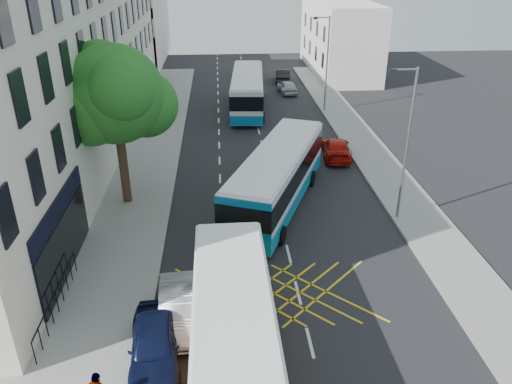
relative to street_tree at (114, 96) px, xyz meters
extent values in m
cube|color=gray|center=(0.01, 0.03, -6.22)|extent=(5.00, 70.00, 0.15)
cube|color=gray|center=(16.01, 0.03, -6.22)|extent=(3.00, 70.00, 0.15)
cube|color=beige|center=(-5.49, 9.53, 0.21)|extent=(8.00, 45.00, 13.00)
cube|color=black|center=(-1.44, -6.97, -2.89)|extent=(0.12, 7.00, 0.90)
cube|color=black|center=(-1.44, -6.97, -4.69)|extent=(0.12, 7.00, 2.60)
cube|color=silver|center=(-5.49, 40.03, -1.29)|extent=(8.00, 20.00, 10.00)
cube|color=silver|center=(19.51, 33.03, -2.29)|extent=(6.00, 18.00, 8.00)
cylinder|color=#382619|center=(0.01, 0.03, -3.94)|extent=(0.50, 0.50, 4.40)
sphere|color=#21631C|center=(0.01, 0.03, 0.06)|extent=(5.20, 5.20, 5.20)
sphere|color=#21631C|center=(1.41, 0.83, -0.74)|extent=(3.60, 3.60, 3.60)
sphere|color=#21631C|center=(-1.19, -0.57, -0.54)|extent=(3.80, 3.80, 3.80)
sphere|color=#21631C|center=(0.61, -1.27, 0.66)|extent=(3.40, 3.40, 3.40)
sphere|color=#21631C|center=(-0.79, 1.13, 1.06)|extent=(3.20, 3.20, 3.20)
cylinder|color=slate|center=(14.81, -2.97, -2.14)|extent=(0.14, 0.14, 8.00)
cylinder|color=slate|center=(14.21, -2.97, 1.76)|extent=(1.20, 0.10, 0.10)
cube|color=black|center=(13.61, -2.97, 1.71)|extent=(0.35, 0.15, 0.18)
cylinder|color=slate|center=(14.81, 17.03, -2.14)|extent=(0.14, 0.14, 8.00)
cylinder|color=slate|center=(14.21, 17.03, 1.76)|extent=(1.20, 0.10, 0.10)
cube|color=black|center=(13.61, 17.03, 1.71)|extent=(0.35, 0.15, 0.18)
cube|color=silver|center=(5.68, -14.03, -4.56)|extent=(2.68, 11.41, 2.74)
cube|color=silver|center=(5.68, -14.03, -3.13)|extent=(2.47, 11.18, 0.12)
cube|color=black|center=(5.68, -14.03, -4.17)|extent=(2.74, 11.47, 1.14)
cube|color=orange|center=(5.68, -14.03, -5.52)|extent=(2.73, 11.46, 0.78)
cylinder|color=black|center=(4.36, -10.93, -5.83)|extent=(0.30, 0.93, 0.93)
cylinder|color=black|center=(6.95, -10.91, -5.83)|extent=(0.30, 0.93, 0.93)
cube|color=silver|center=(8.51, -0.84, -4.51)|extent=(6.84, 11.82, 2.81)
cube|color=silver|center=(8.51, -0.84, -3.05)|extent=(6.55, 11.53, 0.13)
cube|color=black|center=(8.51, -0.84, -4.12)|extent=(6.91, 11.90, 1.17)
cube|color=#0C7D9A|center=(8.51, -0.84, -5.50)|extent=(6.90, 11.89, 0.80)
cube|color=#0B668F|center=(6.33, -6.23, -4.49)|extent=(2.54, 1.10, 2.65)
cube|color=#FF0C0C|center=(5.33, -5.84, -5.23)|extent=(0.25, 0.15, 0.25)
cube|color=#FF0C0C|center=(7.33, -6.64, -5.23)|extent=(0.25, 0.15, 0.25)
cylinder|color=black|center=(8.47, 2.61, -5.81)|extent=(0.63, 1.00, 0.96)
cylinder|color=black|center=(10.93, 1.61, -5.81)|extent=(0.63, 1.00, 0.96)
cylinder|color=black|center=(5.81, -3.99, -5.81)|extent=(0.63, 1.00, 0.96)
cylinder|color=black|center=(8.27, -4.98, -5.81)|extent=(0.63, 1.00, 0.96)
cube|color=silver|center=(7.96, 18.07, -4.52)|extent=(3.49, 11.79, 2.80)
cube|color=silver|center=(7.96, 18.07, -3.07)|extent=(3.26, 11.54, 0.13)
cube|color=black|center=(7.96, 18.07, -4.13)|extent=(3.55, 11.85, 1.16)
cube|color=#0C6C9C|center=(7.96, 18.07, -5.50)|extent=(3.54, 11.84, 0.79)
cube|color=silver|center=(7.54, 12.30, -4.50)|extent=(2.68, 0.30, 2.64)
cube|color=#FF0C0C|center=(6.47, 12.37, -5.24)|extent=(0.25, 0.08, 0.25)
cube|color=#FF0C0C|center=(8.61, 12.21, -5.24)|extent=(0.25, 0.08, 0.25)
cylinder|color=black|center=(6.88, 21.33, -5.82)|extent=(0.37, 0.97, 0.95)
cylinder|color=black|center=(9.51, 21.13, -5.82)|extent=(0.37, 0.97, 0.95)
cylinder|color=black|center=(6.36, 14.27, -5.82)|extent=(0.37, 0.97, 0.95)
cylinder|color=black|center=(8.99, 14.07, -5.82)|extent=(0.37, 0.97, 0.95)
imported|color=black|center=(2.91, -12.40, -5.56)|extent=(2.08, 4.42, 1.46)
imported|color=#AAACB2|center=(3.61, -10.43, -5.61)|extent=(1.73, 4.21, 1.36)
imported|color=#A50F07|center=(13.46, 6.09, -5.63)|extent=(2.43, 4.76, 1.32)
imported|color=#3D4145|center=(8.90, 30.55, -5.63)|extent=(2.83, 5.03, 1.33)
imported|color=#B4B8BC|center=(12.29, 23.54, -5.64)|extent=(1.92, 3.94, 1.29)
imported|color=black|center=(12.43, 28.27, -5.58)|extent=(2.00, 4.44, 1.41)
camera|label=1|loc=(5.46, -25.94, 6.83)|focal=35.00mm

